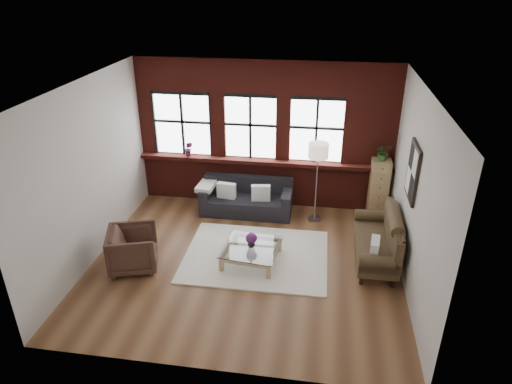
# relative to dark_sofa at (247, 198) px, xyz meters

# --- Properties ---
(floor) EXTENTS (5.50, 5.50, 0.00)m
(floor) POSITION_rel_dark_sofa_xyz_m (0.31, -1.90, -0.35)
(floor) COLOR brown
(floor) RESTS_ON ground
(ceiling) EXTENTS (5.50, 5.50, 0.00)m
(ceiling) POSITION_rel_dark_sofa_xyz_m (0.31, -1.90, 2.85)
(ceiling) COLOR white
(ceiling) RESTS_ON ground
(wall_back) EXTENTS (5.50, 0.00, 5.50)m
(wall_back) POSITION_rel_dark_sofa_xyz_m (0.31, 0.60, 1.25)
(wall_back) COLOR beige
(wall_back) RESTS_ON ground
(wall_front) EXTENTS (5.50, 0.00, 5.50)m
(wall_front) POSITION_rel_dark_sofa_xyz_m (0.31, -4.40, 1.25)
(wall_front) COLOR beige
(wall_front) RESTS_ON ground
(wall_left) EXTENTS (0.00, 5.00, 5.00)m
(wall_left) POSITION_rel_dark_sofa_xyz_m (-2.44, -1.90, 1.25)
(wall_left) COLOR beige
(wall_left) RESTS_ON ground
(wall_right) EXTENTS (0.00, 5.00, 5.00)m
(wall_right) POSITION_rel_dark_sofa_xyz_m (3.06, -1.90, 1.25)
(wall_right) COLOR beige
(wall_right) RESTS_ON ground
(brick_backwall) EXTENTS (5.50, 0.12, 3.20)m
(brick_backwall) POSITION_rel_dark_sofa_xyz_m (0.31, 0.54, 1.25)
(brick_backwall) COLOR #5E1C16
(brick_backwall) RESTS_ON floor
(sill_ledge) EXTENTS (5.50, 0.30, 0.08)m
(sill_ledge) POSITION_rel_dark_sofa_xyz_m (0.31, 0.45, 0.69)
(sill_ledge) COLOR #5E1C16
(sill_ledge) RESTS_ON brick_backwall
(window_left) EXTENTS (1.38, 0.10, 1.50)m
(window_left) POSITION_rel_dark_sofa_xyz_m (-1.49, 0.55, 1.40)
(window_left) COLOR black
(window_left) RESTS_ON brick_backwall
(window_mid) EXTENTS (1.38, 0.10, 1.50)m
(window_mid) POSITION_rel_dark_sofa_xyz_m (0.01, 0.55, 1.40)
(window_mid) COLOR black
(window_mid) RESTS_ON brick_backwall
(window_right) EXTENTS (1.38, 0.10, 1.50)m
(window_right) POSITION_rel_dark_sofa_xyz_m (1.41, 0.55, 1.40)
(window_right) COLOR black
(window_right) RESTS_ON brick_backwall
(wall_poster) EXTENTS (0.05, 0.74, 0.94)m
(wall_poster) POSITION_rel_dark_sofa_xyz_m (3.03, -1.60, 1.50)
(wall_poster) COLOR black
(wall_poster) RESTS_ON wall_right
(shag_rug) EXTENTS (2.63, 2.08, 0.03)m
(shag_rug) POSITION_rel_dark_sofa_xyz_m (0.46, -1.67, -0.34)
(shag_rug) COLOR white
(shag_rug) RESTS_ON floor
(dark_sofa) EXTENTS (1.95, 0.79, 0.71)m
(dark_sofa) POSITION_rel_dark_sofa_xyz_m (0.00, 0.00, 0.00)
(dark_sofa) COLOR black
(dark_sofa) RESTS_ON floor
(pillow_a) EXTENTS (0.42, 0.20, 0.34)m
(pillow_a) POSITION_rel_dark_sofa_xyz_m (-0.42, -0.10, 0.19)
(pillow_a) COLOR white
(pillow_a) RESTS_ON dark_sofa
(pillow_b) EXTENTS (0.42, 0.20, 0.34)m
(pillow_b) POSITION_rel_dark_sofa_xyz_m (0.33, -0.10, 0.19)
(pillow_b) COLOR white
(pillow_b) RESTS_ON dark_sofa
(vintage_settee) EXTENTS (0.79, 1.77, 0.94)m
(vintage_settee) POSITION_rel_dark_sofa_xyz_m (2.61, -1.45, 0.12)
(vintage_settee) COLOR #3F311D
(vintage_settee) RESTS_ON floor
(pillow_settee) EXTENTS (0.19, 0.40, 0.34)m
(pillow_settee) POSITION_rel_dark_sofa_xyz_m (2.53, -1.99, 0.23)
(pillow_settee) COLOR white
(pillow_settee) RESTS_ON vintage_settee
(armchair) EXTENTS (1.04, 1.02, 0.75)m
(armchair) POSITION_rel_dark_sofa_xyz_m (-1.63, -2.32, 0.02)
(armchair) COLOR #3C271E
(armchair) RESTS_ON floor
(coffee_table) EXTENTS (1.08, 1.08, 0.33)m
(coffee_table) POSITION_rel_dark_sofa_xyz_m (0.41, -1.85, -0.20)
(coffee_table) COLOR tan
(coffee_table) RESTS_ON shag_rug
(vase) EXTENTS (0.17, 0.17, 0.14)m
(vase) POSITION_rel_dark_sofa_xyz_m (0.41, -1.85, 0.03)
(vase) COLOR #B2B2B2
(vase) RESTS_ON coffee_table
(flowers) EXTENTS (0.21, 0.21, 0.21)m
(flowers) POSITION_rel_dark_sofa_xyz_m (0.41, -1.85, 0.14)
(flowers) COLOR #67256C
(flowers) RESTS_ON vase
(drawer_chest) EXTENTS (0.39, 0.39, 1.28)m
(drawer_chest) POSITION_rel_dark_sofa_xyz_m (2.78, 0.30, 0.29)
(drawer_chest) COLOR tan
(drawer_chest) RESTS_ON floor
(potted_plant_top) EXTENTS (0.38, 0.36, 0.36)m
(potted_plant_top) POSITION_rel_dark_sofa_xyz_m (2.78, 0.30, 1.10)
(potted_plant_top) COLOR #2D5923
(potted_plant_top) RESTS_ON drawer_chest
(floor_lamp) EXTENTS (0.40, 0.40, 1.87)m
(floor_lamp) POSITION_rel_dark_sofa_xyz_m (1.48, -0.10, 0.58)
(floor_lamp) COLOR #A5A5A8
(floor_lamp) RESTS_ON floor
(sill_plant) EXTENTS (0.19, 0.16, 0.33)m
(sill_plant) POSITION_rel_dark_sofa_xyz_m (-1.36, 0.42, 0.89)
(sill_plant) COLOR #67256C
(sill_plant) RESTS_ON sill_ledge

